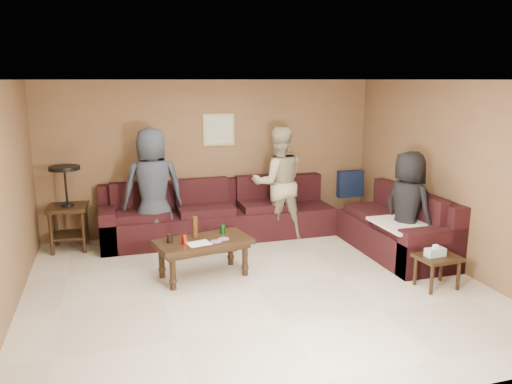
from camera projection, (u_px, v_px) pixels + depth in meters
room at (256, 153)px, 5.80m from camera, size 5.60×5.50×2.50m
sectional_sofa at (278, 223)px, 7.74m from camera, size 4.65×2.90×0.97m
coffee_table at (203, 245)px, 6.40m from camera, size 1.30×0.83×0.78m
end_table_left at (68, 206)px, 7.39m from camera, size 0.59×0.59×1.27m
side_table_right at (437, 260)px, 6.07m from camera, size 0.52×0.44×0.55m
waste_bin at (226, 240)px, 7.47m from camera, size 0.28×0.28×0.31m
wall_art at (219, 130)px, 8.14m from camera, size 0.52×0.04×0.52m
person_left at (153, 189)px, 7.43m from camera, size 0.93×0.64×1.83m
person_middle at (278, 183)px, 7.94m from camera, size 0.92×0.74×1.79m
person_right at (407, 208)px, 6.83m from camera, size 0.70×0.88×1.57m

